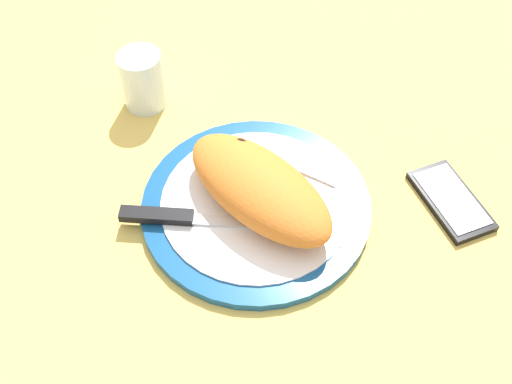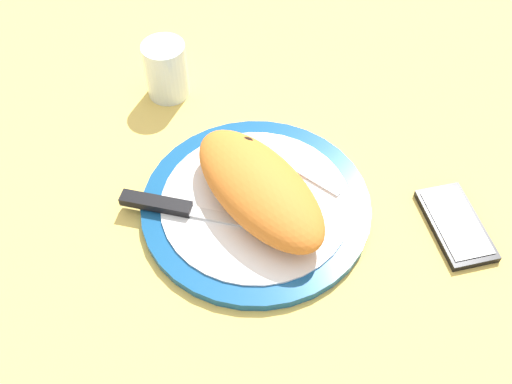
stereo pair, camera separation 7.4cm
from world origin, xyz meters
TOP-DOWN VIEW (x-y plane):
  - ground_plane at (0.00, 0.00)cm, footprint 150.00×150.00cm
  - plate at (0.00, 0.00)cm, footprint 30.71×30.71cm
  - calzone at (-0.52, 0.24)cm, footprint 25.13×15.88cm
  - fork at (2.13, -7.67)cm, footprint 16.69×2.32cm
  - knife at (6.46, 7.56)cm, footprint 22.13×12.70cm
  - smartphone at (-21.95, -14.73)cm, footprint 13.98×12.63cm
  - water_glass at (25.45, -8.61)cm, footprint 6.55×6.55cm

SIDE VIEW (x-z plane):
  - ground_plane at x=0.00cm, z-range -3.00..0.00cm
  - smartphone at x=-21.95cm, z-range -0.02..1.14cm
  - plate at x=0.00cm, z-range -0.04..1.59cm
  - fork at x=2.13cm, z-range 1.63..2.03cm
  - knife at x=6.46cm, z-range 1.52..2.72cm
  - water_glass at x=25.45cm, z-range -0.51..8.59cm
  - calzone at x=-0.52cm, z-range 1.64..8.12cm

